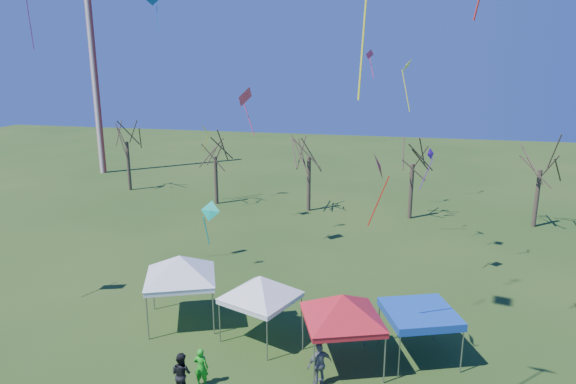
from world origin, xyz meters
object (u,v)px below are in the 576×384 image
at_px(tree_1, 215,139).
at_px(tent_blue, 420,314).
at_px(tree_0, 125,124).
at_px(person_green, 201,367).
at_px(radio_mast, 93,59).
at_px(person_dark, 181,374).
at_px(tree_2, 309,137).
at_px(tree_3, 414,144).
at_px(tree_4, 543,149).
at_px(tent_white_mid, 260,280).
at_px(tent_red, 343,299).
at_px(person_grey, 319,364).
at_px(tent_white_west, 180,260).

relative_size(tree_1, tent_blue, 2.05).
distance_m(tree_0, tent_blue, 36.49).
bearing_deg(person_green, tree_1, -73.26).
xyz_separation_m(tree_0, tree_1, (10.08, -2.73, -0.70)).
xyz_separation_m(radio_mast, person_dark, (25.56, -35.09, -11.63)).
bearing_deg(tent_blue, person_dark, -152.49).
height_order(tree_2, tree_3, tree_2).
bearing_deg(person_green, tree_4, -127.96).
xyz_separation_m(tent_white_mid, tent_red, (3.87, -1.38, 0.16)).
height_order(tree_0, person_grey, tree_0).
relative_size(tree_0, tent_red, 2.11).
distance_m(tent_red, tent_blue, 3.54).
height_order(tent_white_west, tent_blue, tent_white_west).
bearing_deg(tent_white_mid, tree_4, 52.05).
bearing_deg(person_dark, tent_red, -133.55).
bearing_deg(tent_white_mid, person_grey, -41.89).
bearing_deg(tent_white_mid, tree_3, 72.06).
xyz_separation_m(radio_mast, tree_3, (34.03, -9.96, -6.42)).
bearing_deg(tent_blue, radio_mast, 138.44).
bearing_deg(radio_mast, person_grey, -47.46).
height_order(person_dark, person_grey, person_grey).
distance_m(tree_0, tree_2, 18.72).
distance_m(tent_red, person_dark, 6.91).
height_order(tent_white_mid, person_dark, tent_white_mid).
bearing_deg(tent_white_west, tent_red, -14.06).
xyz_separation_m(person_green, person_grey, (4.51, 1.09, 0.11)).
distance_m(tree_4, person_grey, 27.09).
xyz_separation_m(radio_mast, tree_1, (17.23, -9.35, -6.71)).
bearing_deg(tent_white_mid, radio_mast, 131.96).
bearing_deg(tent_blue, person_grey, -143.10).
height_order(tree_3, person_grey, tree_3).
bearing_deg(person_green, tree_0, -58.45).
bearing_deg(tree_3, tree_1, 177.94).
relative_size(tree_3, tree_4, 1.00).
distance_m(tree_3, person_green, 26.26).
xyz_separation_m(tree_1, tent_blue, (17.16, -21.14, -3.73)).
distance_m(tree_1, tree_3, 16.81).
relative_size(radio_mast, tree_4, 3.17).
distance_m(tree_4, tent_white_west, 28.41).
relative_size(tree_4, tent_red, 1.97).
height_order(tree_0, tent_red, tree_0).
relative_size(tent_white_mid, person_grey, 2.07).
bearing_deg(radio_mast, tree_2, -20.57).
distance_m(radio_mast, tent_red, 45.62).
bearing_deg(tree_3, tent_white_mid, -107.94).
bearing_deg(person_dark, tent_white_west, -49.10).
relative_size(tree_2, person_grey, 4.49).
distance_m(tree_3, person_dark, 27.03).
relative_size(tent_white_west, person_dark, 2.40).
relative_size(tree_0, tree_3, 1.07).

